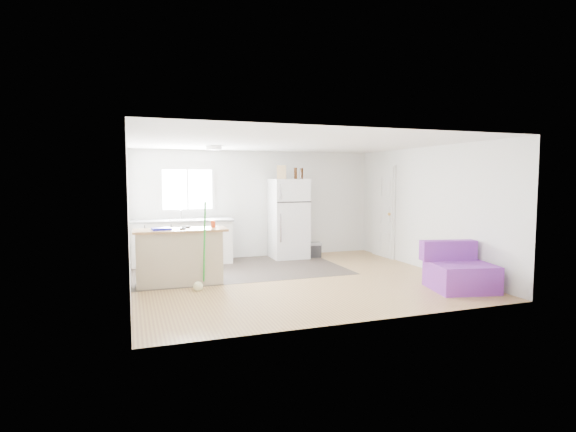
# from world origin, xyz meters

# --- Properties ---
(room) EXTENTS (5.51, 5.01, 2.41)m
(room) POSITION_xyz_m (0.00, 0.00, 1.20)
(room) COLOR olive
(room) RESTS_ON ground
(vinyl_zone) EXTENTS (4.05, 2.50, 0.00)m
(vinyl_zone) POSITION_xyz_m (-0.73, 1.25, 0.00)
(vinyl_zone) COLOR #2F2723
(vinyl_zone) RESTS_ON floor
(window) EXTENTS (1.18, 0.06, 0.98)m
(window) POSITION_xyz_m (-1.55, 2.49, 1.55)
(window) COLOR white
(window) RESTS_ON back_wall
(interior_door) EXTENTS (0.11, 0.92, 2.10)m
(interior_door) POSITION_xyz_m (2.72, 1.55, 1.02)
(interior_door) COLOR white
(interior_door) RESTS_ON right_wall
(ceiling_fixture) EXTENTS (0.30, 0.30, 0.07)m
(ceiling_fixture) POSITION_xyz_m (-1.20, 1.20, 2.36)
(ceiling_fixture) COLOR white
(ceiling_fixture) RESTS_ON ceiling
(kitchen_cabinets) EXTENTS (2.13, 0.79, 1.21)m
(kitchen_cabinets) POSITION_xyz_m (-1.71, 2.18, 0.47)
(kitchen_cabinets) COLOR white
(kitchen_cabinets) RESTS_ON floor
(peninsula) EXTENTS (1.54, 0.62, 0.94)m
(peninsula) POSITION_xyz_m (-1.96, 0.31, 0.48)
(peninsula) COLOR tan
(peninsula) RESTS_ON floor
(refrigerator) EXTENTS (0.79, 0.76, 1.77)m
(refrigerator) POSITION_xyz_m (0.63, 2.11, 0.89)
(refrigerator) COLOR white
(refrigerator) RESTS_ON floor
(cooler) EXTENTS (0.48, 0.37, 0.33)m
(cooler) POSITION_xyz_m (1.14, 2.03, 0.17)
(cooler) COLOR #2A2A2C
(cooler) RESTS_ON floor
(purple_seat) EXTENTS (1.09, 1.06, 0.76)m
(purple_seat) POSITION_xyz_m (2.24, -1.55, 0.28)
(purple_seat) COLOR purple
(purple_seat) RESTS_ON floor
(cleaner_jug) EXTENTS (0.17, 0.13, 0.35)m
(cleaner_jug) POSITION_xyz_m (-1.69, 0.13, 0.15)
(cleaner_jug) COLOR white
(cleaner_jug) RESTS_ON floor
(mop) EXTENTS (0.23, 0.40, 1.43)m
(mop) POSITION_xyz_m (-1.71, -0.20, 0.23)
(mop) COLOR green
(mop) RESTS_ON floor
(red_cup) EXTENTS (0.10, 0.10, 0.12)m
(red_cup) POSITION_xyz_m (-1.38, 0.35, 1.00)
(red_cup) COLOR red
(red_cup) RESTS_ON peninsula
(blue_tray) EXTENTS (0.33, 0.26, 0.04)m
(blue_tray) POSITION_xyz_m (-2.25, 0.26, 0.96)
(blue_tray) COLOR #1213B0
(blue_tray) RESTS_ON peninsula
(tool_a) EXTENTS (0.15, 0.09, 0.03)m
(tool_a) POSITION_xyz_m (-1.83, 0.45, 0.96)
(tool_a) COLOR black
(tool_a) RESTS_ON peninsula
(tool_b) EXTENTS (0.10, 0.05, 0.03)m
(tool_b) POSITION_xyz_m (-1.92, 0.21, 0.95)
(tool_b) COLOR black
(tool_b) RESTS_ON peninsula
(cardboard_box) EXTENTS (0.22, 0.17, 0.30)m
(cardboard_box) POSITION_xyz_m (0.44, 2.06, 1.92)
(cardboard_box) COLOR tan
(cardboard_box) RESTS_ON refrigerator
(bottle_left) EXTENTS (0.08, 0.08, 0.25)m
(bottle_left) POSITION_xyz_m (0.76, 2.02, 1.90)
(bottle_left) COLOR #361B09
(bottle_left) RESTS_ON refrigerator
(bottle_right) EXTENTS (0.08, 0.08, 0.25)m
(bottle_right) POSITION_xyz_m (0.94, 2.11, 1.90)
(bottle_right) COLOR #361B09
(bottle_right) RESTS_ON refrigerator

